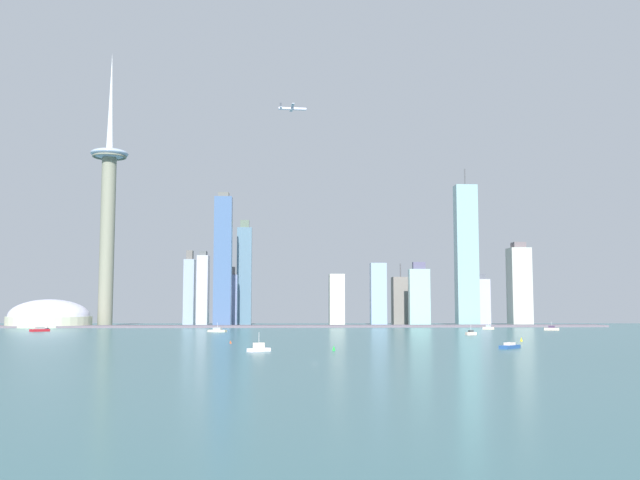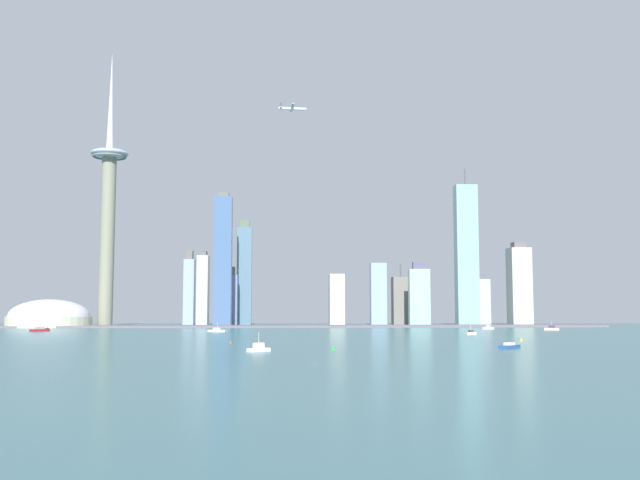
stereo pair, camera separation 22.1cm
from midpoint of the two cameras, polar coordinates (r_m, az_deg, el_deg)
ground_plane at (r=320.10m, az=-0.42°, el=-9.75°), size 6000.00×6000.00×0.00m
waterfront_pier at (r=827.35m, az=-2.09°, el=-6.93°), size 728.33×40.11×2.16m
observation_tower at (r=896.92m, az=-16.65°, el=2.85°), size 44.99×44.99×335.46m
stadium_dome at (r=892.13m, az=-20.92°, el=-5.85°), size 96.36×96.36×40.04m
skyscraper_0 at (r=851.67m, az=-7.81°, el=-1.65°), size 20.74×18.83×159.77m
skyscraper_1 at (r=944.94m, az=6.50°, el=-4.87°), size 22.43×21.43×80.43m
skyscraper_2 at (r=895.09m, az=11.66°, el=-1.19°), size 26.66×18.14×195.31m
skyscraper_3 at (r=900.44m, az=4.69°, el=-4.36°), size 19.84×15.85×78.37m
skyscraper_4 at (r=934.90m, az=12.67°, el=-4.81°), size 23.62×21.27×65.04m
skyscraper_5 at (r=921.32m, az=15.71°, el=-3.55°), size 25.35×25.57×103.89m
skyscraper_6 at (r=909.51m, az=-9.39°, el=-3.95°), size 13.94×25.00×93.44m
skyscraper_7 at (r=930.25m, az=-6.10°, el=-2.78°), size 18.92×14.99×136.31m
skyscraper_8 at (r=936.28m, az=1.34°, el=-4.78°), size 19.65×23.78×66.13m
skyscraper_9 at (r=896.27m, az=-7.18°, el=-4.69°), size 15.99×17.72×73.18m
skyscraper_10 at (r=952.55m, az=-10.46°, el=-3.99°), size 13.66×19.20×97.32m
skyscraper_11 at (r=889.85m, az=7.97°, el=-4.48°), size 25.55×12.11×78.78m
boat_0 at (r=781.36m, az=-21.09°, el=-6.66°), size 2.85×6.50×8.15m
boat_1 at (r=741.97m, az=-21.59°, el=-6.71°), size 17.14×17.23×4.47m
boat_2 at (r=686.16m, az=-8.25°, el=-7.19°), size 18.44×11.21×8.68m
boat_3 at (r=621.35m, az=12.02°, el=-7.32°), size 9.74×6.14×9.05m
boat_4 at (r=390.92m, az=-4.95°, el=-8.66°), size 12.93×11.88×10.37m
boat_5 at (r=770.55m, az=13.37°, el=-6.87°), size 12.13×8.08×8.15m
boat_6 at (r=432.92m, az=14.98°, el=-8.23°), size 16.04×16.63×3.42m
boat_7 at (r=760.34m, az=18.10°, el=-6.77°), size 15.05×9.56×8.78m
channel_buoy_0 at (r=478.16m, az=-7.21°, el=-8.11°), size 1.37×1.37×1.92m
channel_buoy_1 at (r=519.79m, az=15.85°, el=-7.68°), size 1.81×1.81×2.80m
channel_buoy_2 at (r=398.87m, az=1.10°, el=-8.67°), size 1.78×1.78×2.76m
airplane at (r=827.41m, az=-2.22°, el=10.50°), size 32.57×34.53×8.17m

